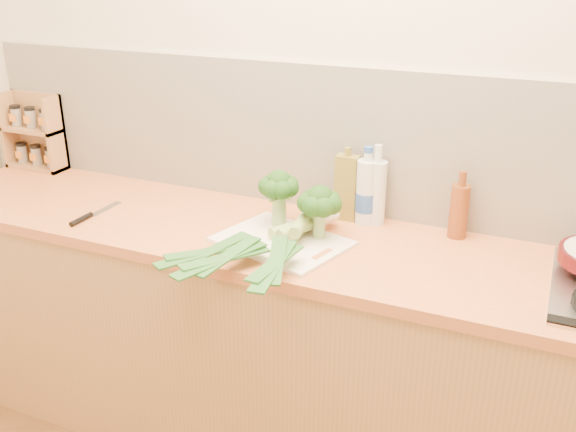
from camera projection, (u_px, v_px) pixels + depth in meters
name	position (u px, v px, depth m)	size (l,w,h in m)	color
room_shell	(350.00, 143.00, 2.31)	(3.50, 3.50, 3.50)	beige
counter	(318.00, 353.00, 2.34)	(3.20, 0.62, 0.90)	#AF7C49
chopping_board	(282.00, 242.00, 2.15)	(0.41, 0.30, 0.01)	white
broccoli_left	(279.00, 188.00, 2.22)	(0.14, 0.14, 0.20)	#86AA63
broccoli_right	(320.00, 203.00, 2.12)	(0.15, 0.15, 0.19)	#86AA63
leek_front	(272.00, 234.00, 2.14)	(0.39, 0.61, 0.04)	white
leek_mid	(280.00, 235.00, 2.08)	(0.30, 0.66, 0.04)	white
leek_back	(292.00, 236.00, 2.03)	(0.15, 0.62, 0.04)	white
chefs_knife	(88.00, 217.00, 2.35)	(0.04, 0.27, 0.02)	silver
spice_rack	(36.00, 136.00, 2.85)	(0.28, 0.11, 0.33)	#BE7D51
oil_tin	(347.00, 187.00, 2.30)	(0.08, 0.05, 0.27)	olive
glass_bottle	(376.00, 191.00, 2.27)	(0.07, 0.07, 0.29)	silver
amber_bottle	(459.00, 210.00, 2.17)	(0.06, 0.06, 0.24)	brown
water_bottle	(366.00, 194.00, 2.27)	(0.08, 0.08, 0.26)	silver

